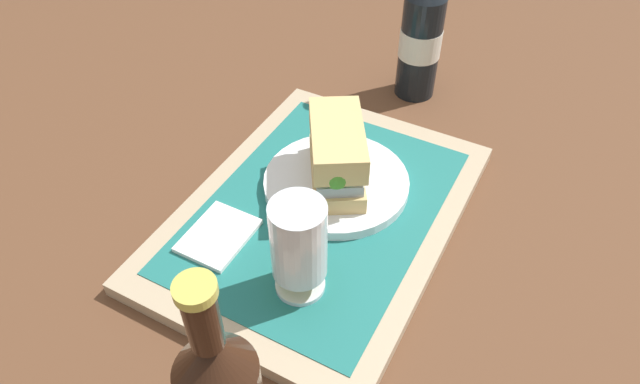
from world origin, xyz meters
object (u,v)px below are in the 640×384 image
object	(u,v)px
plate	(333,182)
beer_glass	(299,247)
sandwich	(334,154)
second_bottle	(419,34)

from	to	relation	value
plate	beer_glass	distance (m)	0.18
sandwich	beer_glass	distance (m)	0.16
second_bottle	plate	bearing A→B (deg)	-0.18
sandwich	second_bottle	bearing A→B (deg)	148.90
beer_glass	plate	bearing A→B (deg)	-165.52
plate	second_bottle	world-z (taller)	second_bottle
plate	second_bottle	distance (m)	0.29
plate	second_bottle	xyz separation A→B (m)	(-0.28, 0.00, 0.08)
sandwich	second_bottle	distance (m)	0.29
plate	beer_glass	xyz separation A→B (m)	(0.16, 0.04, 0.06)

